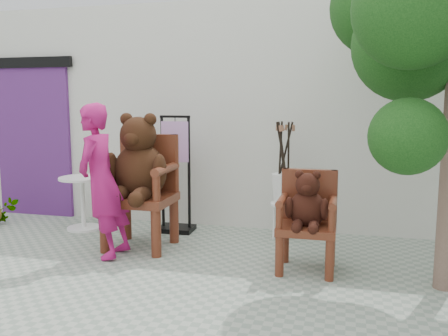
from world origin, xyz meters
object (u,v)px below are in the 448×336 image
object	(u,v)px
display_stand	(176,187)
stool_bucket	(284,188)
chair_small	(307,211)
person	(102,181)
cafe_table	(83,197)
chair_big	(140,172)

from	to	relation	value
display_stand	stool_bucket	size ratio (longest dim) A/B	1.04
chair_small	stool_bucket	distance (m)	1.10
chair_small	display_stand	size ratio (longest dim) A/B	0.67
person	stool_bucket	size ratio (longest dim) A/B	1.15
chair_small	display_stand	world-z (taller)	display_stand
chair_small	cafe_table	size ratio (longest dim) A/B	1.45
chair_big	cafe_table	world-z (taller)	chair_big
cafe_table	stool_bucket	distance (m)	2.65
person	cafe_table	xyz separation A→B (m)	(-0.81, 0.94, -0.39)
stool_bucket	person	bearing A→B (deg)	-147.71
chair_big	display_stand	distance (m)	0.82
stool_bucket	cafe_table	bearing A→B (deg)	-175.43
chair_small	person	bearing A→B (deg)	-176.99
person	stool_bucket	xyz separation A→B (m)	(1.82, 1.15, -0.19)
person	cafe_table	distance (m)	1.30
person	display_stand	size ratio (longest dim) A/B	1.10
chair_big	stool_bucket	size ratio (longest dim) A/B	1.08
chair_big	person	bearing A→B (deg)	-122.20
chair_small	person	xyz separation A→B (m)	(-2.19, -0.12, 0.22)
chair_big	display_stand	world-z (taller)	chair_big
person	chair_small	bearing A→B (deg)	91.86
chair_big	cafe_table	distance (m)	1.28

